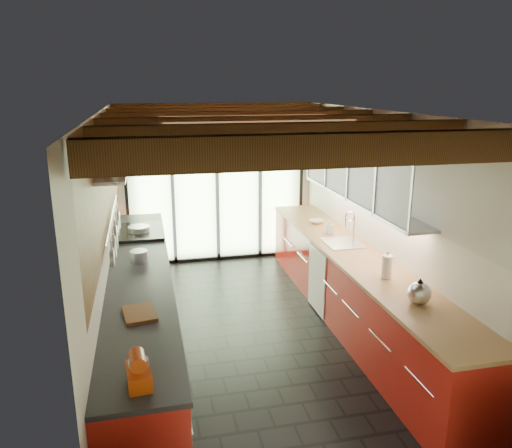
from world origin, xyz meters
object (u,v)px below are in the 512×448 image
Objects in this scene: soap_bottle at (330,227)px; bowl at (317,222)px; kettle at (419,292)px; paper_towel at (387,267)px; stand_mixer at (139,371)px.

soap_bottle reaches higher than bowl.
kettle is at bearing -90.00° from soap_bottle.
soap_bottle is at bearing 90.00° from kettle.
bowl is (0.00, 2.19, -0.10)m from paper_towel.
kettle is 0.64m from paper_towel.
soap_bottle is (2.54, 3.05, -0.00)m from stand_mixer.
stand_mixer is at bearing -129.78° from soap_bottle.
kettle reaches higher than stand_mixer.
soap_bottle is at bearing -90.00° from bowl.
bowl is at bearing 90.00° from kettle.
stand_mixer reaches higher than bowl.
soap_bottle is (0.00, 2.30, -0.02)m from kettle.
kettle reaches higher than bowl.
paper_towel is 1.66m from soap_bottle.
paper_towel is 2.20m from bowl.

